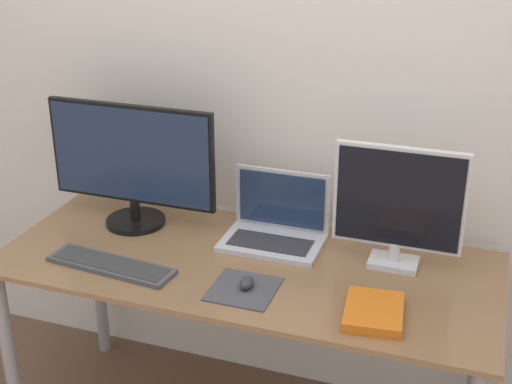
{
  "coord_description": "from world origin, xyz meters",
  "views": [
    {
      "loc": [
        0.73,
        -1.64,
        1.93
      ],
      "look_at": [
        0.01,
        0.42,
        0.98
      ],
      "focal_mm": 50.0,
      "sensor_mm": 36.0,
      "label": 1
    }
  ],
  "objects": [
    {
      "name": "laptop",
      "position": [
        0.05,
        0.55,
        0.81
      ],
      "size": [
        0.35,
        0.24,
        0.24
      ],
      "color": "silver",
      "rests_on": "desk"
    },
    {
      "name": "book",
      "position": [
        0.47,
        0.17,
        0.77
      ],
      "size": [
        0.19,
        0.23,
        0.03
      ],
      "color": "orange",
      "rests_on": "desk"
    },
    {
      "name": "monitor_left",
      "position": [
        -0.49,
        0.5,
        0.99
      ],
      "size": [
        0.65,
        0.22,
        0.46
      ],
      "color": "black",
      "rests_on": "desk"
    },
    {
      "name": "wall_back",
      "position": [
        0.0,
        0.78,
        1.25
      ],
      "size": [
        7.0,
        0.05,
        2.5
      ],
      "color": "silver",
      "rests_on": "ground_plane"
    },
    {
      "name": "keyboard",
      "position": [
        -0.41,
        0.17,
        0.76
      ],
      "size": [
        0.46,
        0.16,
        0.02
      ],
      "color": "#4C4C51",
      "rests_on": "desk"
    },
    {
      "name": "mousepad",
      "position": [
        0.06,
        0.18,
        0.75
      ],
      "size": [
        0.2,
        0.21,
        0.0
      ],
      "color": "#47474C",
      "rests_on": "desk"
    },
    {
      "name": "monitor_right",
      "position": [
        0.48,
        0.5,
        0.98
      ],
      "size": [
        0.43,
        0.11,
        0.42
      ],
      "color": "silver",
      "rests_on": "desk"
    },
    {
      "name": "desk",
      "position": [
        0.0,
        0.36,
        0.65
      ],
      "size": [
        1.69,
        0.72,
        0.75
      ],
      "color": "olive",
      "rests_on": "ground_plane"
    },
    {
      "name": "mouse",
      "position": [
        0.06,
        0.19,
        0.77
      ],
      "size": [
        0.04,
        0.07,
        0.03
      ],
      "color": "#333333",
      "rests_on": "mousepad"
    }
  ]
}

